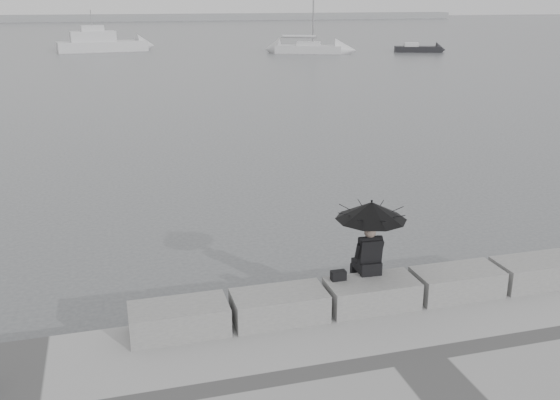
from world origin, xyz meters
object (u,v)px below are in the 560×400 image
object	(u,v)px
seated_person	(371,220)
motor_cruiser	(102,43)
sailboat_right	(309,48)
small_motorboat	(418,49)

from	to	relation	value
seated_person	motor_cruiser	size ratio (longest dim) A/B	0.14
sailboat_right	motor_cruiser	size ratio (longest dim) A/B	1.32
sailboat_right	small_motorboat	distance (m)	12.05
seated_person	small_motorboat	xyz separation A→B (m)	(29.00, 53.55, -1.71)
small_motorboat	motor_cruiser	bearing A→B (deg)	-176.51
seated_person	sailboat_right	xyz separation A→B (m)	(17.12, 55.52, -1.49)
motor_cruiser	sailboat_right	bearing A→B (deg)	-28.47
seated_person	small_motorboat	world-z (taller)	seated_person
sailboat_right	seated_person	bearing A→B (deg)	-83.35
seated_person	small_motorboat	distance (m)	60.93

